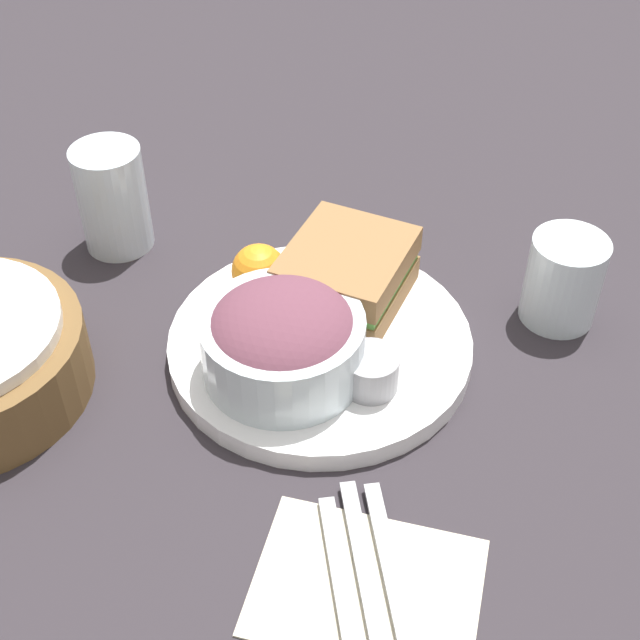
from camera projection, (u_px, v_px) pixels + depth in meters
ground_plane at (320, 352)px, 0.80m from camera, size 4.00×4.00×0.00m
plate at (320, 345)px, 0.79m from camera, size 0.27×0.27×0.02m
sandwich at (347, 274)px, 0.80m from camera, size 0.13×0.12×0.06m
salad_bowl at (283, 339)px, 0.73m from camera, size 0.14×0.14×0.07m
dressing_cup at (371, 372)px, 0.73m from camera, size 0.05×0.05×0.03m
orange_wedge at (259, 271)px, 0.81m from camera, size 0.05×0.05×0.05m
drink_glass at (113, 198)px, 0.88m from camera, size 0.07×0.07×0.11m
napkin at (367, 586)px, 0.62m from camera, size 0.12×0.16×0.00m
fork at (392, 579)px, 0.62m from camera, size 0.16×0.07×0.01m
knife at (367, 583)px, 0.62m from camera, size 0.16×0.08×0.01m
spoon at (341, 586)px, 0.62m from camera, size 0.14×0.07×0.01m
water_glass at (563, 280)px, 0.80m from camera, size 0.07×0.07×0.09m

